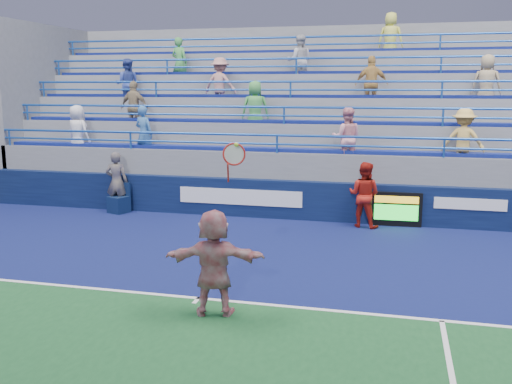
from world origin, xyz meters
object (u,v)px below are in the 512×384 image
(judge_chair, at_px, (119,203))
(tennis_player, at_px, (214,262))
(serve_speed_board, at_px, (396,209))
(line_judge, at_px, (117,182))
(ball_girl, at_px, (364,195))

(judge_chair, bearing_deg, tennis_player, -52.30)
(tennis_player, bearing_deg, judge_chair, 127.70)
(serve_speed_board, height_order, judge_chair, serve_speed_board)
(judge_chair, distance_m, line_judge, 0.65)
(serve_speed_board, xyz_separation_m, ball_girl, (-0.84, -0.28, 0.41))
(serve_speed_board, relative_size, judge_chair, 1.51)
(serve_speed_board, relative_size, tennis_player, 0.47)
(serve_speed_board, height_order, tennis_player, tennis_player)
(judge_chair, bearing_deg, ball_girl, -0.08)
(judge_chair, distance_m, ball_girl, 7.16)
(judge_chair, bearing_deg, serve_speed_board, 1.92)
(line_judge, xyz_separation_m, ball_girl, (7.25, -0.14, -0.03))
(ball_girl, bearing_deg, judge_chair, 15.76)
(judge_chair, xyz_separation_m, line_judge, (-0.12, 0.13, 0.62))
(serve_speed_board, xyz_separation_m, line_judge, (-8.09, -0.13, 0.44))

